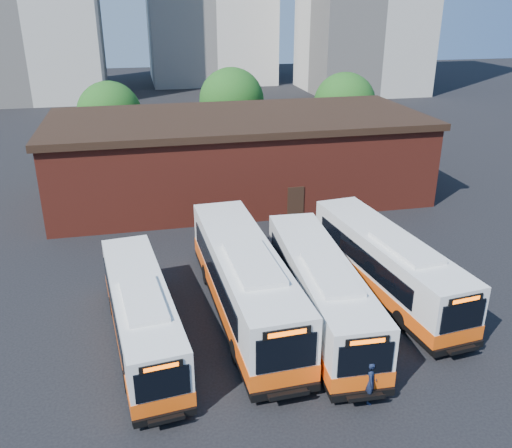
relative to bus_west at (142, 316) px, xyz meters
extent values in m
plane|color=black|center=(8.08, -0.85, -1.43)|extent=(220.00, 220.00, 0.00)
cube|color=white|center=(0.00, 0.03, 0.21)|extent=(3.62, 11.28, 2.63)
cube|color=#F8550F|center=(0.00, 0.03, -0.55)|extent=(3.67, 11.34, 0.65)
cube|color=black|center=(0.00, 0.03, -1.01)|extent=(3.66, 11.33, 0.23)
cube|color=black|center=(0.64, -5.50, 0.46)|extent=(2.00, 0.29, 1.25)
cube|color=black|center=(0.64, -5.51, 1.23)|extent=(1.57, 0.24, 0.30)
cube|color=#FF5905|center=(0.64, -5.54, 1.23)|extent=(1.24, 0.16, 0.17)
cube|color=black|center=(0.64, -5.56, -1.01)|extent=(2.36, 0.40, 0.30)
cube|color=black|center=(0.67, -5.77, -0.92)|extent=(1.37, 0.50, 0.06)
cube|color=black|center=(0.69, -5.93, -0.86)|extent=(1.33, 0.19, 0.17)
cube|color=black|center=(-1.24, 0.26, 0.46)|extent=(1.04, 8.60, 0.97)
cube|color=black|center=(1.15, 0.54, 0.46)|extent=(1.04, 8.60, 0.97)
cube|color=white|center=(0.16, -1.34, 1.62)|extent=(2.04, 4.04, 0.20)
cylinder|color=black|center=(-0.70, -3.21, -0.97)|extent=(0.40, 0.95, 0.92)
cylinder|color=black|center=(1.42, -2.96, -0.97)|extent=(0.40, 0.95, 0.92)
cylinder|color=black|center=(-1.40, 2.85, -0.97)|extent=(0.40, 0.95, 0.92)
cylinder|color=black|center=(0.72, 3.09, -0.97)|extent=(0.40, 0.95, 0.92)
cube|color=white|center=(5.04, 1.49, 0.54)|extent=(3.39, 13.43, 3.16)
cube|color=#F8550F|center=(5.04, 1.49, -0.38)|extent=(3.45, 13.49, 0.78)
cube|color=black|center=(5.04, 1.49, -0.93)|extent=(3.44, 13.48, 0.28)
cube|color=black|center=(5.32, -5.20, 0.85)|extent=(2.41, 0.17, 1.50)
cube|color=black|center=(5.32, -5.21, 1.77)|extent=(1.89, 0.15, 0.36)
cube|color=#FF5905|center=(5.32, -5.25, 1.77)|extent=(1.50, 0.09, 0.20)
cube|color=black|center=(5.33, -5.27, -0.93)|extent=(2.84, 0.27, 0.36)
cube|color=black|center=(5.34, -5.52, -0.82)|extent=(1.63, 0.49, 0.07)
cube|color=black|center=(5.34, -5.72, -0.74)|extent=(1.61, 0.11, 0.20)
cube|color=black|center=(3.58, 1.87, 0.85)|extent=(0.49, 10.39, 1.17)
cube|color=black|center=(6.46, 1.99, 0.85)|extent=(0.49, 10.39, 1.17)
cube|color=white|center=(5.11, -0.17, 2.23)|extent=(2.12, 4.74, 0.24)
cylinder|color=black|center=(3.92, -2.34, -0.88)|extent=(0.40, 1.12, 1.11)
cylinder|color=black|center=(6.48, -2.23, -0.88)|extent=(0.40, 1.12, 1.11)
cylinder|color=black|center=(3.61, 4.99, -0.88)|extent=(0.40, 1.12, 1.11)
cylinder|color=black|center=(6.17, 5.09, -0.88)|extent=(0.40, 1.12, 1.11)
cube|color=white|center=(8.48, 0.13, 0.36)|extent=(3.10, 12.23, 2.88)
cube|color=#F8550F|center=(8.48, 0.13, -0.47)|extent=(3.15, 12.28, 0.71)
cube|color=black|center=(8.48, 0.13, -0.98)|extent=(3.14, 12.27, 0.25)
cube|color=black|center=(8.22, -5.96, 0.64)|extent=(2.19, 0.15, 1.36)
cube|color=black|center=(8.22, -5.97, 1.48)|extent=(1.72, 0.13, 0.32)
cube|color=#FF5905|center=(8.22, -6.00, 1.48)|extent=(1.36, 0.08, 0.18)
cube|color=black|center=(8.22, -6.02, -0.98)|extent=(2.58, 0.25, 0.32)
cube|color=black|center=(8.21, -6.25, -0.87)|extent=(1.48, 0.45, 0.06)
cube|color=black|center=(8.20, -6.43, -0.80)|extent=(1.47, 0.10, 0.18)
cube|color=black|center=(7.19, 0.59, 0.64)|extent=(0.46, 9.46, 1.06)
cube|color=black|center=(9.81, 0.48, 0.64)|extent=(0.46, 9.46, 1.06)
cube|color=white|center=(8.42, -1.38, 1.91)|extent=(1.93, 4.32, 0.22)
cylinder|color=black|center=(7.17, -3.25, -0.93)|extent=(0.37, 1.02, 1.01)
cylinder|color=black|center=(9.50, -3.35, -0.93)|extent=(0.37, 1.02, 1.01)
cylinder|color=black|center=(7.46, 3.42, -0.93)|extent=(0.37, 1.02, 1.01)
cylinder|color=black|center=(9.79, 3.32, -0.93)|extent=(0.37, 1.02, 1.01)
cube|color=white|center=(12.80, 2.01, 0.36)|extent=(3.94, 12.35, 2.88)
cube|color=#F8550F|center=(12.80, 2.01, -0.47)|extent=(4.00, 12.40, 0.71)
cube|color=black|center=(12.80, 2.01, -0.98)|extent=(3.98, 12.39, 0.25)
cube|color=black|center=(13.50, -4.05, 0.64)|extent=(2.18, 0.31, 1.37)
cube|color=black|center=(13.50, -4.06, 1.48)|extent=(1.71, 0.26, 0.32)
cube|color=#FF5905|center=(13.50, -4.09, 1.48)|extent=(1.36, 0.18, 0.18)
cube|color=black|center=(13.50, -4.11, -0.98)|extent=(2.58, 0.43, 0.32)
cube|color=black|center=(13.53, -4.34, -0.87)|extent=(1.50, 0.55, 0.06)
cube|color=black|center=(13.55, -4.52, -0.80)|extent=(1.46, 0.21, 0.18)
cube|color=black|center=(11.45, 2.27, 0.64)|extent=(1.12, 9.41, 1.06)
cube|color=black|center=(14.06, 2.56, 0.64)|extent=(1.12, 9.41, 1.06)
cube|color=white|center=(12.98, 0.51, 1.91)|extent=(2.22, 4.42, 0.22)
cylinder|color=black|center=(12.03, -1.54, -0.92)|extent=(0.44, 1.04, 1.01)
cylinder|color=black|center=(14.36, -1.27, -0.92)|extent=(0.44, 1.04, 1.01)
cylinder|color=black|center=(11.28, 5.10, -0.92)|extent=(0.44, 1.04, 1.01)
cylinder|color=black|center=(13.60, 5.36, -0.92)|extent=(0.44, 1.04, 1.01)
imported|color=#121A33|center=(8.54, -5.91, -0.48)|extent=(0.68, 0.81, 1.90)
cube|color=maroon|center=(8.08, 19.15, 1.57)|extent=(28.00, 12.00, 6.00)
cube|color=black|center=(8.08, 19.15, 4.72)|extent=(28.60, 12.60, 0.50)
cube|color=black|center=(11.08, 13.12, -0.23)|extent=(1.20, 0.08, 2.40)
cylinder|color=#382314|center=(-1.92, 31.15, -0.08)|extent=(0.36, 0.36, 2.70)
sphere|color=#154914|center=(-1.92, 31.15, 3.22)|extent=(6.00, 6.00, 6.00)
cylinder|color=#382314|center=(10.08, 33.15, 0.05)|extent=(0.36, 0.36, 2.95)
sphere|color=#154914|center=(10.08, 33.15, 3.65)|extent=(6.56, 6.56, 6.56)
cylinder|color=#382314|center=(21.08, 30.15, -0.03)|extent=(0.36, 0.36, 2.81)
sphere|color=#154914|center=(21.08, 30.15, 3.41)|extent=(6.24, 6.24, 6.24)
camera|label=1|loc=(0.53, -21.54, 13.26)|focal=38.00mm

